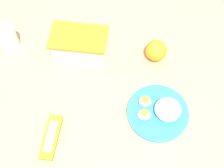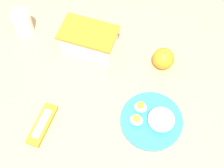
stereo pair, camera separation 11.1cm
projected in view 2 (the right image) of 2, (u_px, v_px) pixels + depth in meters
The scene contains 7 objects.
ground_plane at pixel (107, 157), 1.77m from camera, with size 10.00×10.00×0.00m, color gray.
table at pixel (104, 109), 1.20m from camera, with size 1.21×0.70×0.75m.
food_container at pixel (89, 42), 1.18m from camera, with size 0.21×0.13×0.11m.
orange_fruit at pixel (163, 59), 1.15m from camera, with size 0.08×0.08×0.08m.
rice_plate at pixel (153, 120), 1.05m from camera, with size 0.21×0.21×0.07m.
candy_bar at pixel (42, 125), 1.05m from camera, with size 0.05×0.15×0.02m.
drinking_glass at pixel (23, 23), 1.22m from camera, with size 0.07×0.07×0.10m.
Camera 2 is at (0.19, -0.47, 1.74)m, focal length 50.00 mm.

